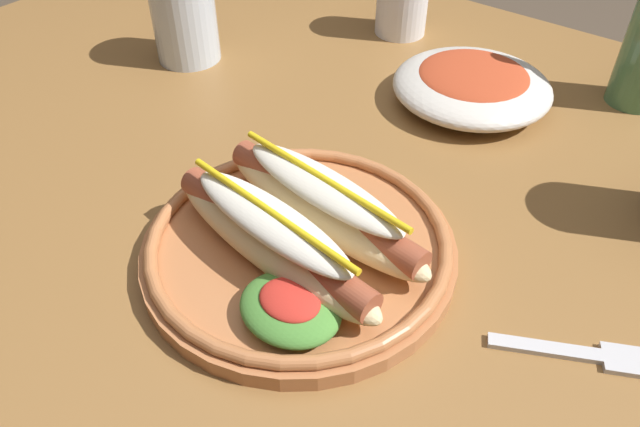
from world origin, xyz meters
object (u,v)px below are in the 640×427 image
object	(u,v)px
hot_dog_plate	(298,238)
fork	(583,354)
water_cup	(184,15)
side_bowl	(472,84)

from	to	relation	value
hot_dog_plate	fork	bearing A→B (deg)	12.72
hot_dog_plate	water_cup	distance (m)	0.41
fork	side_bowl	distance (m)	0.37
fork	water_cup	distance (m)	0.62
water_cup	side_bowl	bearing A→B (deg)	20.20
side_bowl	water_cup	bearing A→B (deg)	-159.80
side_bowl	hot_dog_plate	bearing A→B (deg)	-88.91
hot_dog_plate	water_cup	xyz separation A→B (m)	(-0.36, 0.20, 0.03)
hot_dog_plate	side_bowl	xyz separation A→B (m)	(-0.01, 0.33, -0.00)
hot_dog_plate	side_bowl	size ratio (longest dim) A/B	1.47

